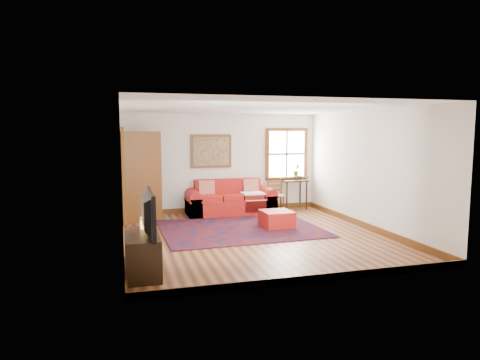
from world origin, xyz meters
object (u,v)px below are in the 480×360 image
object	(u,v)px
red_ottoman	(277,219)
side_table	(294,184)
media_cabinet	(142,254)
ladder_back_chair	(275,194)
red_leather_sofa	(230,202)

from	to	relation	value
red_ottoman	side_table	bearing A→B (deg)	55.83
side_table	media_cabinet	world-z (taller)	side_table
side_table	media_cabinet	distance (m)	5.94
red_ottoman	media_cabinet	world-z (taller)	media_cabinet
side_table	ladder_back_chair	distance (m)	0.68
ladder_back_chair	media_cabinet	xyz separation A→B (m)	(-3.53, -4.01, -0.17)
red_ottoman	ladder_back_chair	distance (m)	1.85
ladder_back_chair	media_cabinet	bearing A→B (deg)	-131.33
red_leather_sofa	ladder_back_chair	world-z (taller)	ladder_back_chair
red_leather_sofa	side_table	bearing A→B (deg)	6.47
red_ottoman	ladder_back_chair	size ratio (longest dim) A/B	0.74
red_leather_sofa	media_cabinet	world-z (taller)	red_leather_sofa
red_leather_sofa	side_table	distance (m)	1.84
side_table	ladder_back_chair	world-z (taller)	ladder_back_chair
red_ottoman	media_cabinet	distance (m)	3.71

